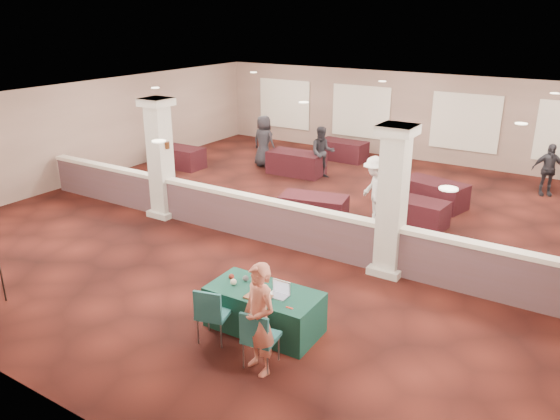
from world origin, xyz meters
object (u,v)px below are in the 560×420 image
Objects in this scene: far_table_front_right at (413,212)px; attendee_c at (548,170)px; attendee_a at (322,152)px; attendee_b at (374,190)px; conf_chair_main at (258,335)px; woman at (259,319)px; conf_chair_side at (211,311)px; near_table at (264,310)px; far_table_back_left at (296,163)px; far_table_back_center at (343,150)px; far_table_front_center at (313,209)px; far_table_back_right at (434,194)px; attendee_d at (264,141)px; far_table_front_left at (179,157)px.

far_table_front_right is 1.08× the size of attendee_c.
attendee_a is 4.32m from attendee_b.
attendee_c is at bearing 100.50° from attendee_b.
attendee_b reaches higher than attendee_c.
woman is (0.04, -0.03, 0.31)m from conf_chair_main.
conf_chair_side is at bearing -130.60° from attendee_c.
attendee_b is at bearing 92.80° from near_table.
far_table_back_left is at bearing 97.77° from conf_chair_side.
far_table_back_center is at bearing 63.78° from attendee_a.
far_table_front_center is at bearing -101.23° from attendee_a.
attendee_b is (-0.98, 6.77, 0.31)m from conf_chair_main.
near_table is 1.09× the size of far_table_back_right.
woman is (0.59, -1.01, 0.53)m from near_table.
conf_chair_side reaches higher than far_table_back_right.
attendee_a reaches higher than far_table_back_right.
attendee_a is (-4.06, 0.80, 0.50)m from far_table_back_right.
far_table_back_center is at bearing 152.69° from attendee_c.
attendee_d reaches higher than far_table_front_center.
far_table_back_left is at bearing 20.13° from far_table_front_left.
attendee_c is (2.51, 11.75, 0.20)m from conf_chair_main.
far_table_back_left is (-2.67, 3.59, 0.03)m from far_table_front_center.
conf_chair_side is at bearing -96.54° from far_table_back_right.
near_table is 1.14m from conf_chair_main.
attendee_a is 1.08× the size of attendee_c.
attendee_d is (-6.60, 9.93, 0.01)m from woman.
attendee_c is (7.06, -0.47, 0.44)m from far_table_back_center.
far_table_front_right is (0.50, 6.23, -0.03)m from near_table.
conf_chair_main is 12.02m from attendee_c.
far_table_front_left is at bearing 162.32° from far_table_front_center.
near_table reaches higher than far_table_front_left.
far_table_back_right is (4.50, -3.27, 0.01)m from far_table_back_center.
far_table_front_left is at bearing 130.01° from conf_chair_main.
attendee_a is at bearing 110.67° from near_table.
far_table_back_left is at bearing -169.67° from attendee_b.
attendee_a is (-4.11, 9.75, 0.27)m from conf_chair_main.
woman is at bearing -89.37° from far_table_back_right.
woman reaches higher than conf_chair_side.
woman is at bearing -62.21° from far_table_back_left.
far_table_front_left is 1.04× the size of far_table_front_right.
conf_chair_side is 10.29m from far_table_back_left.
attendee_d is (-6.50, 0.95, 0.55)m from far_table_back_right.
near_table is 1.08× the size of attendee_d.
far_table_front_left is (-9.05, 8.18, -0.23)m from conf_chair_main.
woman reaches higher than far_table_front_right.
conf_chair_side reaches higher than conf_chair_main.
attendee_c is (6.62, 2.00, -0.07)m from attendee_a.
far_table_front_left is 9.03m from far_table_back_right.
near_table is 7.98m from far_table_back_right.
conf_chair_main is 11.88m from attendee_d.
far_table_front_left is 0.99× the size of far_table_back_right.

